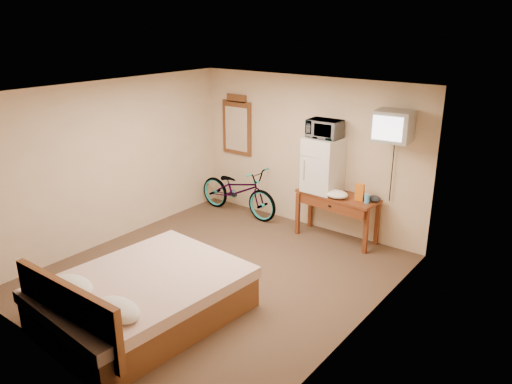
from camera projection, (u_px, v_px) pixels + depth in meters
room at (214, 189)px, 6.47m from camera, size 4.60×4.64×2.50m
desk at (336, 203)px, 7.77m from camera, size 1.34×0.61×0.75m
mini_fridge at (323, 165)px, 7.79m from camera, size 0.54×0.53×0.86m
microwave at (325, 129)px, 7.61m from camera, size 0.51×0.36×0.28m
snack_bag at (360, 192)px, 7.47m from camera, size 0.14×0.09×0.26m
blue_cup at (367, 199)px, 7.39m from camera, size 0.07×0.07×0.13m
cloth_cream at (336, 194)px, 7.60m from camera, size 0.37×0.29×0.11m
cloth_dark_a at (306, 188)px, 7.94m from camera, size 0.23×0.18×0.09m
cloth_dark_b at (374, 199)px, 7.44m from camera, size 0.20×0.16×0.09m
crt_television at (394, 126)px, 6.89m from camera, size 0.54×0.61×0.43m
wall_mirror at (237, 126)px, 8.93m from camera, size 0.63×0.04×1.07m
bicycle at (238, 190)px, 8.89m from camera, size 1.71×0.64×0.89m
bed at (140, 298)px, 5.74m from camera, size 1.84×2.35×0.90m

